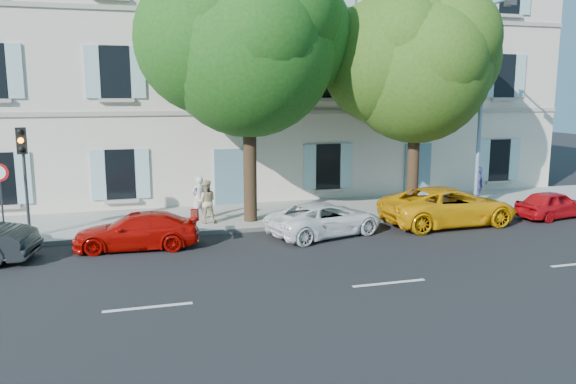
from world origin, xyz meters
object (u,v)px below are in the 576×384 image
object	(u,v)px
car_yellow_supercar	(449,206)
car_red_hatchback	(553,204)
road_sign	(0,185)
traffic_light	(23,159)
pedestrian_c	(478,186)
tree_right	(417,70)
street_lamp	(484,96)
pedestrian_b	(206,202)
tree_left	(249,50)
car_red_coupe	(137,231)
pedestrian_a	(199,198)
car_white_coupe	(325,219)

from	to	relation	value
car_yellow_supercar	car_red_hatchback	size ratio (longest dim) A/B	1.59
car_red_hatchback	road_sign	distance (m)	19.78
traffic_light	road_sign	xyz separation A→B (m)	(-0.69, -0.21, -0.80)
road_sign	pedestrian_c	size ratio (longest dim) A/B	1.54
car_yellow_supercar	tree_right	bearing A→B (deg)	13.54
street_lamp	road_sign	bearing A→B (deg)	179.92
road_sign	pedestrian_c	xyz separation A→B (m)	(17.98, 0.94, -0.99)
traffic_light	pedestrian_b	distance (m)	6.13
tree_left	car_yellow_supercar	bearing A→B (deg)	-16.36
tree_left	traffic_light	size ratio (longest dim) A/B	2.66
tree_left	road_sign	size ratio (longest dim) A/B	3.83
road_sign	street_lamp	size ratio (longest dim) A/B	0.31
car_red_hatchback	pedestrian_b	distance (m)	13.33
car_red_coupe	car_yellow_supercar	bearing A→B (deg)	96.39
car_red_hatchback	pedestrian_a	size ratio (longest dim) A/B	1.97
pedestrian_a	traffic_light	bearing A→B (deg)	-14.69
pedestrian_a	car_red_coupe	bearing A→B (deg)	24.90
tree_left	street_lamp	bearing A→B (deg)	-4.33
tree_left	tree_right	distance (m)	6.51
traffic_light	tree_right	bearing A→B (deg)	0.98
tree_left	pedestrian_b	world-z (taller)	tree_left
tree_left	tree_right	size ratio (longest dim) A/B	1.11
tree_left	car_red_coupe	bearing A→B (deg)	-152.16
tree_right	traffic_light	xyz separation A→B (m)	(-13.93, -0.24, -2.91)
traffic_light	street_lamp	distance (m)	16.73
traffic_light	car_red_coupe	bearing A→B (deg)	-26.85
car_red_coupe	pedestrian_c	world-z (taller)	pedestrian_c
car_red_coupe	street_lamp	size ratio (longest dim) A/B	0.48
traffic_light	pedestrian_a	size ratio (longest dim) A/B	2.22
pedestrian_b	pedestrian_c	bearing A→B (deg)	-173.35
car_yellow_supercar	pedestrian_b	xyz separation A→B (m)	(-8.61, 2.11, 0.23)
car_white_coupe	tree_left	xyz separation A→B (m)	(-2.11, 2.26, 5.72)
pedestrian_a	pedestrian_c	bearing A→B (deg)	151.03
road_sign	pedestrian_a	xyz separation A→B (m)	(6.36, 1.41, -0.99)
car_yellow_supercar	pedestrian_c	world-z (taller)	pedestrian_c
car_red_hatchback	tree_right	bearing A→B (deg)	58.63
car_white_coupe	street_lamp	bearing A→B (deg)	-94.03
car_white_coupe	car_red_hatchback	bearing A→B (deg)	-105.88
car_white_coupe	traffic_light	bearing A→B (deg)	62.79
pedestrian_c	traffic_light	bearing A→B (deg)	114.55
tree_right	car_red_hatchback	bearing A→B (deg)	-20.93
car_white_coupe	traffic_light	world-z (taller)	traffic_light
tree_left	street_lamp	size ratio (longest dim) A/B	1.19
car_yellow_supercar	tree_right	distance (m)	5.31
car_white_coupe	street_lamp	world-z (taller)	street_lamp
car_red_coupe	pedestrian_a	world-z (taller)	pedestrian_a
car_yellow_supercar	pedestrian_b	world-z (taller)	pedestrian_b
pedestrian_b	tree_left	bearing A→B (deg)	-176.52
car_red_coupe	car_white_coupe	size ratio (longest dim) A/B	0.94
pedestrian_b	pedestrian_c	world-z (taller)	pedestrian_c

